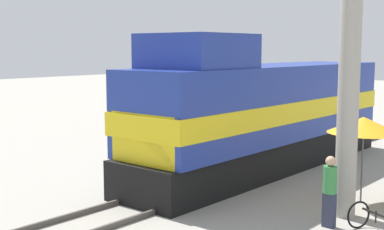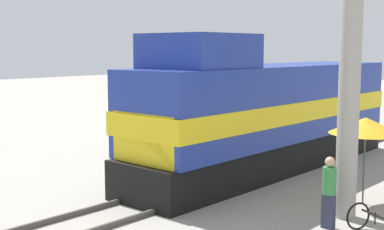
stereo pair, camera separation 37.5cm
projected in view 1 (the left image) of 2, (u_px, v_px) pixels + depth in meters
ground_plane at (211, 186)px, 17.35m from camera, size 120.00×120.00×0.00m
rail_near at (194, 180)px, 17.80m from camera, size 0.08×30.18×0.15m
rail_far at (229, 187)px, 16.88m from camera, size 0.08×30.18×0.15m
locomotive at (261, 114)px, 19.32m from camera, size 2.93×13.41×4.87m
utility_pole at (351, 19)px, 13.58m from camera, size 1.80×0.55×10.26m
vendor_umbrella at (364, 125)px, 15.18m from camera, size 2.04×2.04×2.50m
person_bystander at (330, 188)px, 13.23m from camera, size 0.34×0.34×1.80m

